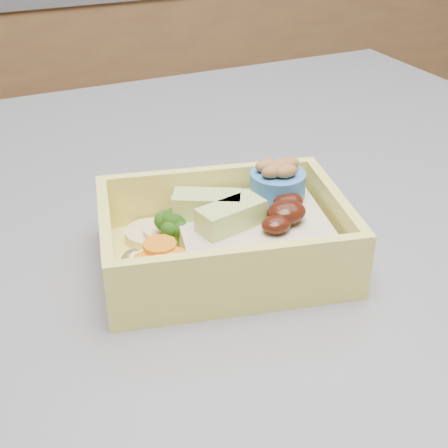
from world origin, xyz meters
name	(u,v)px	position (x,y,z in m)	size (l,w,h in m)	color
bento_box	(230,236)	(0.21, -0.09, 0.94)	(0.18, 0.15, 0.06)	#E3D65E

